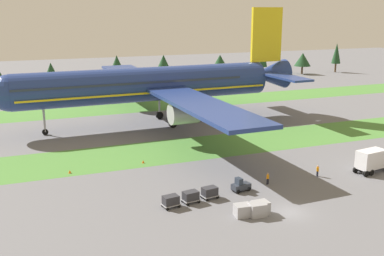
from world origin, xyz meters
TOP-DOWN VIEW (x-y plane):
  - ground_plane at (0.00, 0.00)m, footprint 400.00×400.00m
  - grass_strip_near at (0.00, 29.84)m, footprint 320.00×13.91m
  - grass_strip_far at (0.00, 69.65)m, footprint 320.00×13.91m
  - airliner at (-2.13, 49.79)m, footprint 65.62×80.78m
  - baggage_tug at (-2.49, 8.40)m, footprint 2.76×1.67m
  - cargo_dolly_lead at (-7.46, 7.67)m, footprint 2.40×1.81m
  - cargo_dolly_second at (-10.33, 7.25)m, footprint 2.40×1.81m
  - cargo_dolly_third at (-13.19, 6.82)m, footprint 2.40×1.81m
  - catering_truck at (20.43, 8.03)m, footprint 7.21×3.26m
  - ground_crew_marshaller at (10.96, 9.42)m, footprint 0.36×0.56m
  - ground_crew_loader at (2.34, 9.34)m, footprint 0.53×0.36m
  - uld_container_0 at (-4.22, 0.62)m, footprint 2.12×1.75m
  - uld_container_1 at (-5.90, 1.19)m, footprint 2.12×1.76m
  - uld_container_2 at (-3.61, 0.94)m, footprint 2.03×1.63m
  - taxiway_marker_0 at (-11.76, 25.04)m, footprint 0.44×0.44m
  - taxiway_marker_1 at (-23.54, 24.44)m, footprint 0.44×0.44m
  - distant_tree_line at (-8.29, 106.71)m, footprint 190.16×10.43m

SIDE VIEW (x-z plane):
  - ground_plane at x=0.00m, z-range 0.00..0.00m
  - grass_strip_near at x=0.00m, z-range 0.00..0.01m
  - grass_strip_far at x=0.00m, z-range 0.00..0.01m
  - taxiway_marker_0 at x=-11.76m, z-range 0.00..0.50m
  - taxiway_marker_1 at x=-23.54m, z-range 0.00..0.50m
  - uld_container_1 at x=-5.90m, z-range 0.00..1.50m
  - uld_container_2 at x=-3.61m, z-range 0.00..1.62m
  - uld_container_0 at x=-4.22m, z-range 0.00..1.62m
  - baggage_tug at x=-2.49m, z-range -0.17..1.80m
  - cargo_dolly_lead at x=-7.46m, z-range 0.14..1.69m
  - cargo_dolly_second at x=-10.33m, z-range 0.14..1.69m
  - cargo_dolly_third at x=-13.19m, z-range 0.14..1.69m
  - ground_crew_marshaller at x=10.96m, z-range 0.08..1.82m
  - ground_crew_loader at x=2.34m, z-range 0.08..1.82m
  - catering_truck at x=20.43m, z-range 0.16..3.74m
  - distant_tree_line at x=-8.29m, z-range 0.19..13.02m
  - airliner at x=-2.13m, z-range -3.52..21.38m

